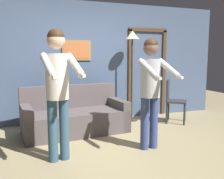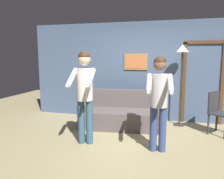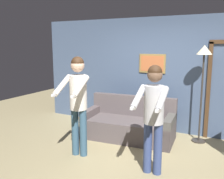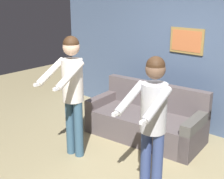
{
  "view_description": "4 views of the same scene",
  "coord_description": "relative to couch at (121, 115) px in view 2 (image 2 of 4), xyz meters",
  "views": [
    {
      "loc": [
        -1.34,
        -3.43,
        1.43
      ],
      "look_at": [
        -0.16,
        -0.08,
        0.95
      ],
      "focal_mm": 40.0,
      "sensor_mm": 36.0,
      "label": 1
    },
    {
      "loc": [
        0.59,
        -3.91,
        1.66
      ],
      "look_at": [
        -0.42,
        -0.0,
        1.07
      ],
      "focal_mm": 35.0,
      "sensor_mm": 36.0,
      "label": 2
    },
    {
      "loc": [
        1.56,
        -3.6,
        1.99
      ],
      "look_at": [
        -0.3,
        -0.01,
        1.25
      ],
      "focal_mm": 40.0,
      "sensor_mm": 36.0,
      "label": 3
    },
    {
      "loc": [
        2.27,
        -2.87,
        2.37
      ],
      "look_at": [
        -0.31,
        0.05,
        1.13
      ],
      "focal_mm": 50.0,
      "sensor_mm": 36.0,
      "label": 4
    }
  ],
  "objects": [
    {
      "name": "ground_plane",
      "position": [
        0.48,
        -1.12,
        -0.28
      ],
      "size": [
        12.0,
        12.0,
        0.0
      ],
      "primitive_type": "plane",
      "color": "#948660"
    },
    {
      "name": "back_wall_assembly",
      "position": [
        0.5,
        0.84,
        1.02
      ],
      "size": [
        6.4,
        0.1,
        2.6
      ],
      "color": "#455674",
      "rests_on": "ground_plane"
    },
    {
      "name": "couch",
      "position": [
        0.0,
        0.0,
        0.0
      ],
      "size": [
        1.97,
        1.03,
        0.87
      ],
      "color": "#534A4B",
      "rests_on": "ground_plane"
    },
    {
      "name": "torchiere_lamp",
      "position": [
        1.38,
        0.48,
        1.33
      ],
      "size": [
        0.3,
        0.3,
        1.97
      ],
      "color": "#332D28",
      "rests_on": "ground_plane"
    },
    {
      "name": "person_standing_left",
      "position": [
        -0.45,
        -1.21,
        0.82
      ],
      "size": [
        0.5,
        0.73,
        1.79
      ],
      "color": "#325169",
      "rests_on": "ground_plane"
    },
    {
      "name": "person_standing_right",
      "position": [
        0.93,
        -1.23,
        0.75
      ],
      "size": [
        0.46,
        0.7,
        1.69
      ],
      "color": "navy",
      "rests_on": "ground_plane"
    },
    {
      "name": "dining_chair_distant",
      "position": [
        2.14,
        0.03,
        0.25
      ],
      "size": [
        0.59,
        0.59,
        0.93
      ],
      "color": "#2D2D33",
      "rests_on": "ground_plane"
    }
  ]
}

